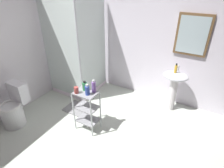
% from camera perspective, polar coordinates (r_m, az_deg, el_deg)
% --- Properties ---
extents(ground_plane, '(4.20, 4.20, 0.02)m').
position_cam_1_polar(ground_plane, '(3.12, -5.81, -17.92)').
color(ground_plane, silver).
extents(wall_back, '(4.20, 0.14, 2.50)m').
position_cam_1_polar(wall_back, '(3.87, 9.68, 13.94)').
color(wall_back, silver).
rests_on(wall_back, ground_plane).
extents(wall_left, '(0.10, 4.20, 2.50)m').
position_cam_1_polar(wall_left, '(3.70, -31.39, 9.20)').
color(wall_left, white).
rests_on(wall_left, ground_plane).
extents(shower_stall, '(0.92, 0.92, 2.00)m').
position_cam_1_polar(shower_stall, '(4.20, -10.24, 3.60)').
color(shower_stall, white).
rests_on(shower_stall, ground_plane).
extents(pedestal_sink, '(0.46, 0.37, 0.81)m').
position_cam_1_polar(pedestal_sink, '(3.64, 18.86, 0.05)').
color(pedestal_sink, white).
rests_on(pedestal_sink, ground_plane).
extents(sink_faucet, '(0.03, 0.03, 0.10)m').
position_cam_1_polar(sink_faucet, '(3.62, 20.02, 4.72)').
color(sink_faucet, silver).
rests_on(sink_faucet, pedestal_sink).
extents(toilet, '(0.37, 0.49, 0.76)m').
position_cam_1_polar(toilet, '(3.67, -28.24, -6.78)').
color(toilet, white).
rests_on(toilet, ground_plane).
extents(storage_cart, '(0.38, 0.28, 0.74)m').
position_cam_1_polar(storage_cart, '(3.09, -7.84, -7.38)').
color(storage_cart, silver).
rests_on(storage_cart, ground_plane).
extents(hand_soap_bottle, '(0.05, 0.05, 0.18)m').
position_cam_1_polar(hand_soap_bottle, '(3.50, 19.28, 4.51)').
color(hand_soap_bottle, gold).
rests_on(hand_soap_bottle, pedestal_sink).
extents(shampoo_bottle_blue, '(0.07, 0.07, 0.18)m').
position_cam_1_polar(shampoo_bottle_blue, '(2.82, -7.71, -1.91)').
color(shampoo_bottle_blue, '#344DB2').
rests_on(shampoo_bottle_blue, storage_cart).
extents(body_wash_bottle_green, '(0.08, 0.08, 0.16)m').
position_cam_1_polar(body_wash_bottle_green, '(2.95, -8.51, -0.67)').
color(body_wash_bottle_green, '#349153').
rests_on(body_wash_bottle_green, storage_cart).
extents(conditioner_bottle_purple, '(0.07, 0.07, 0.21)m').
position_cam_1_polar(conditioner_bottle_purple, '(2.87, -5.70, -0.85)').
color(conditioner_bottle_purple, '#7F55A8').
rests_on(conditioner_bottle_purple, storage_cart).
extents(rinse_cup, '(0.07, 0.07, 0.10)m').
position_cam_1_polar(rinse_cup, '(2.90, -11.07, -1.88)').
color(rinse_cup, '#B24742').
rests_on(rinse_cup, storage_cart).
extents(bath_mat, '(0.60, 0.40, 0.02)m').
position_cam_1_polar(bath_mat, '(3.78, -10.06, -7.76)').
color(bath_mat, gray).
rests_on(bath_mat, ground_plane).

